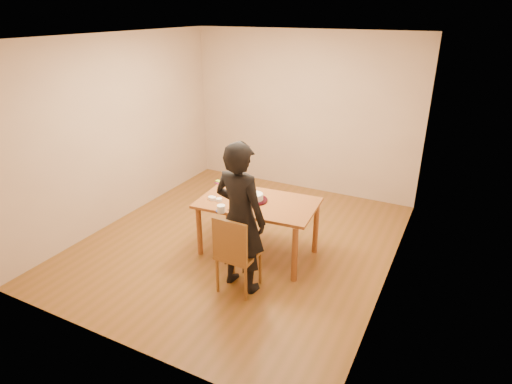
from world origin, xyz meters
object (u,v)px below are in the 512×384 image
at_px(cake_plate, 255,200).
at_px(cake, 255,197).
at_px(dining_table, 258,203).
at_px(dining_chair, 239,254).
at_px(person, 240,218).

bearing_deg(cake_plate, cake, 0.00).
height_order(dining_table, cake, cake).
bearing_deg(dining_chair, cake, 104.71).
xyz_separation_m(dining_table, person, (0.15, -0.73, 0.15)).
bearing_deg(cake, dining_table, -1.19).
distance_m(cake_plate, person, 0.76).
bearing_deg(cake_plate, person, -75.54).
height_order(cake_plate, person, person).
xyz_separation_m(dining_chair, cake, (-0.19, 0.78, 0.36)).
distance_m(cake_plate, cake, 0.04).
relative_size(dining_chair, cake_plate, 1.34).
height_order(dining_chair, person, person).
relative_size(cake_plate, cake, 1.54).
height_order(dining_table, cake_plate, cake_plate).
bearing_deg(person, cake, -67.18).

